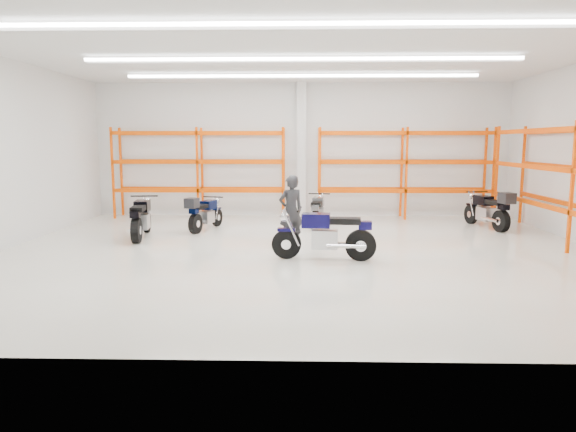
{
  "coord_description": "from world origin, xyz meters",
  "views": [
    {
      "loc": [
        -0.01,
        -11.64,
        2.51
      ],
      "look_at": [
        -0.32,
        0.5,
        0.76
      ],
      "focal_mm": 32.0,
      "sensor_mm": 36.0,
      "label": 1
    }
  ],
  "objects_px": {
    "motorcycle_back_b": "(204,214)",
    "structural_column": "(301,150)",
    "standing_man": "(291,211)",
    "motorcycle_main": "(328,236)",
    "motorcycle_back_c": "(317,212)",
    "motorcycle_back_d": "(490,210)",
    "motorcycle_back_a": "(141,219)"
  },
  "relations": [
    {
      "from": "motorcycle_main",
      "to": "motorcycle_back_c",
      "type": "height_order",
      "value": "motorcycle_main"
    },
    {
      "from": "motorcycle_back_c",
      "to": "motorcycle_back_d",
      "type": "relative_size",
      "value": 0.9
    },
    {
      "from": "motorcycle_back_d",
      "to": "standing_man",
      "type": "xyz_separation_m",
      "value": [
        -5.75,
        -2.64,
        0.32
      ]
    },
    {
      "from": "motorcycle_back_c",
      "to": "structural_column",
      "type": "height_order",
      "value": "structural_column"
    },
    {
      "from": "motorcycle_back_b",
      "to": "standing_man",
      "type": "height_order",
      "value": "standing_man"
    },
    {
      "from": "motorcycle_main",
      "to": "motorcycle_back_d",
      "type": "relative_size",
      "value": 1.03
    },
    {
      "from": "standing_man",
      "to": "structural_column",
      "type": "bearing_deg",
      "value": -120.54
    },
    {
      "from": "motorcycle_back_d",
      "to": "standing_man",
      "type": "height_order",
      "value": "standing_man"
    },
    {
      "from": "motorcycle_main",
      "to": "motorcycle_back_b",
      "type": "height_order",
      "value": "motorcycle_main"
    },
    {
      "from": "motorcycle_back_d",
      "to": "structural_column",
      "type": "distance_m",
      "value": 6.27
    },
    {
      "from": "motorcycle_main",
      "to": "motorcycle_back_a",
      "type": "distance_m",
      "value": 5.36
    },
    {
      "from": "motorcycle_main",
      "to": "standing_man",
      "type": "xyz_separation_m",
      "value": [
        -0.83,
        1.46,
        0.35
      ]
    },
    {
      "from": "motorcycle_back_a",
      "to": "standing_man",
      "type": "distance_m",
      "value": 4.09
    },
    {
      "from": "motorcycle_back_c",
      "to": "motorcycle_main",
      "type": "bearing_deg",
      "value": -88.58
    },
    {
      "from": "standing_man",
      "to": "motorcycle_back_b",
      "type": "bearing_deg",
      "value": -67.5
    },
    {
      "from": "motorcycle_back_b",
      "to": "structural_column",
      "type": "height_order",
      "value": "structural_column"
    },
    {
      "from": "motorcycle_main",
      "to": "motorcycle_back_c",
      "type": "bearing_deg",
      "value": 91.42
    },
    {
      "from": "motorcycle_main",
      "to": "motorcycle_back_d",
      "type": "height_order",
      "value": "motorcycle_back_d"
    },
    {
      "from": "motorcycle_back_a",
      "to": "motorcycle_main",
      "type": "bearing_deg",
      "value": -26.39
    },
    {
      "from": "motorcycle_main",
      "to": "motorcycle_back_a",
      "type": "height_order",
      "value": "motorcycle_main"
    },
    {
      "from": "motorcycle_back_c",
      "to": "standing_man",
      "type": "bearing_deg",
      "value": -104.75
    },
    {
      "from": "motorcycle_back_b",
      "to": "motorcycle_back_c",
      "type": "bearing_deg",
      "value": 11.43
    },
    {
      "from": "motorcycle_main",
      "to": "standing_man",
      "type": "relative_size",
      "value": 1.3
    },
    {
      "from": "structural_column",
      "to": "motorcycle_back_a",
      "type": "bearing_deg",
      "value": -134.95
    },
    {
      "from": "motorcycle_main",
      "to": "motorcycle_back_c",
      "type": "relative_size",
      "value": 1.14
    },
    {
      "from": "motorcycle_main",
      "to": "motorcycle_back_b",
      "type": "relative_size",
      "value": 1.16
    },
    {
      "from": "standing_man",
      "to": "motorcycle_main",
      "type": "bearing_deg",
      "value": 91.92
    },
    {
      "from": "motorcycle_back_d",
      "to": "motorcycle_main",
      "type": "bearing_deg",
      "value": -140.09
    },
    {
      "from": "motorcycle_back_b",
      "to": "structural_column",
      "type": "relative_size",
      "value": 0.43
    },
    {
      "from": "motorcycle_main",
      "to": "standing_man",
      "type": "bearing_deg",
      "value": 119.67
    },
    {
      "from": "motorcycle_back_c",
      "to": "standing_man",
      "type": "relative_size",
      "value": 1.14
    },
    {
      "from": "motorcycle_back_b",
      "to": "standing_man",
      "type": "distance_m",
      "value": 3.32
    }
  ]
}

